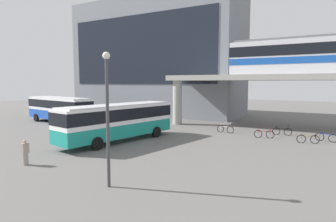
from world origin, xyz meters
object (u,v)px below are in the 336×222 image
object	(u,v)px
bicycle_blue	(326,137)
bicycle_silver	(225,129)
bicycle_brown	(308,139)
pedestrian_walking_across	(25,153)
bicycle_black	(282,131)
station_building	(157,58)
bus_secondary	(59,107)
bus_main	(118,119)
bicycle_red	(264,134)

from	to	relation	value
bicycle_blue	bicycle_silver	world-z (taller)	same
bicycle_brown	pedestrian_walking_across	distance (m)	21.49
bicycle_silver	bicycle_black	size ratio (longest dim) A/B	1.00
station_building	bicycle_black	size ratio (longest dim) A/B	15.41
bus_secondary	bicycle_blue	size ratio (longest dim) A/B	6.48
bus_main	bicycle_silver	world-z (taller)	bus_main
bicycle_blue	bus_main	bearing A→B (deg)	-150.32
bicycle_red	station_building	bearing A→B (deg)	145.93
pedestrian_walking_across	station_building	bearing A→B (deg)	106.76
bicycle_brown	bicycle_silver	distance (m)	7.78
bicycle_silver	bus_secondary	bearing A→B (deg)	-170.44
bicycle_red	bicycle_black	bearing A→B (deg)	62.88
bicycle_brown	bicycle_red	bearing A→B (deg)	171.85
pedestrian_walking_across	bicycle_brown	bearing A→B (deg)	46.89
bicycle_silver	bicycle_black	xyz separation A→B (m)	(5.19, 1.46, 0.00)
bus_secondary	bicycle_brown	distance (m)	28.28
station_building	bicycle_silver	distance (m)	22.13
station_building	bicycle_black	xyz separation A→B (m)	(21.18, -11.14, -8.68)
bicycle_red	pedestrian_walking_across	size ratio (longest dim) A/B	1.12
station_building	bicycle_red	world-z (taller)	station_building
station_building	bicycle_brown	size ratio (longest dim) A/B	15.78
bus_secondary	bicycle_blue	bearing A→B (deg)	6.93
station_building	bus_main	world-z (taller)	station_building
bicycle_red	bicycle_blue	bearing A→B (deg)	11.75
bus_secondary	bicycle_brown	world-z (taller)	bus_secondary
bicycle_red	bicycle_silver	xyz separation A→B (m)	(-3.97, 0.91, 0.00)
bus_secondary	pedestrian_walking_across	world-z (taller)	bus_secondary
bicycle_brown	bicycle_black	world-z (taller)	same
bus_main	bicycle_silver	xyz separation A→B (m)	(6.64, 8.77, -1.63)
station_building	bicycle_brown	distance (m)	28.82
bicycle_silver	pedestrian_walking_across	world-z (taller)	pedestrian_walking_across
bicycle_blue	bicycle_silver	xyz separation A→B (m)	(-8.96, -0.13, 0.00)
station_building	bicycle_blue	world-z (taller)	station_building
station_building	bicycle_red	xyz separation A→B (m)	(19.97, -13.51, -8.68)
bicycle_brown	bicycle_black	size ratio (longest dim) A/B	0.98
bicycle_blue	pedestrian_walking_across	bearing A→B (deg)	-132.85
bicycle_red	bicycle_black	distance (m)	2.66
bus_secondary	bicycle_red	xyz separation A→B (m)	(24.49, 2.55, -1.63)
bus_main	bicycle_red	distance (m)	13.31
bus_secondary	bicycle_red	bearing A→B (deg)	5.93
bus_secondary	bicycle_brown	bearing A→B (deg)	4.10
station_building	pedestrian_walking_across	world-z (taller)	station_building
bicycle_red	bicycle_blue	world-z (taller)	same
bicycle_blue	bicycle_brown	bearing A→B (deg)	-130.12
bicycle_brown	bicycle_blue	world-z (taller)	same
bicycle_brown	bicycle_blue	bearing A→B (deg)	49.88
bus_secondary	bicycle_black	bearing A→B (deg)	10.83
station_building	bicycle_brown	bearing A→B (deg)	-30.70
bicycle_blue	bicycle_black	world-z (taller)	same
bicycle_blue	bicycle_black	size ratio (longest dim) A/B	0.98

